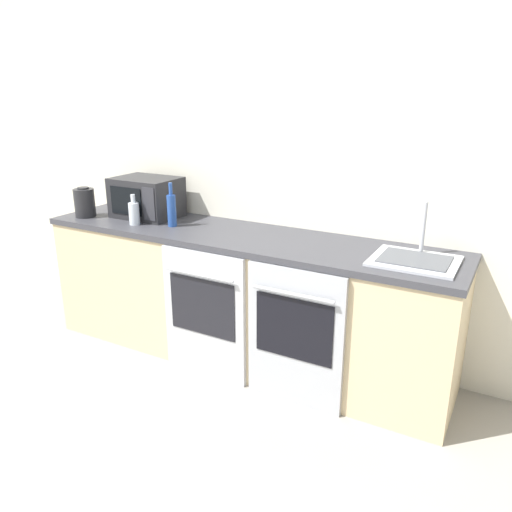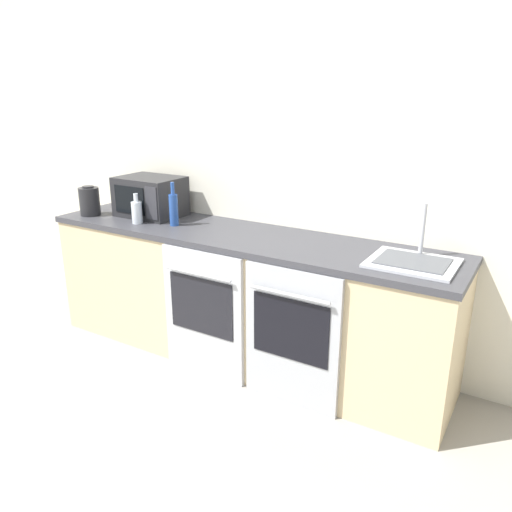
{
  "view_description": "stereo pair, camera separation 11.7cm",
  "coord_description": "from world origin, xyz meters",
  "px_view_note": "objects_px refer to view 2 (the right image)",
  "views": [
    {
      "loc": [
        1.6,
        -0.97,
        1.77
      ],
      "look_at": [
        0.12,
        1.7,
        0.76
      ],
      "focal_mm": 35.0,
      "sensor_mm": 36.0,
      "label": 1
    },
    {
      "loc": [
        1.7,
        -0.91,
        1.77
      ],
      "look_at": [
        0.12,
        1.7,
        0.76
      ],
      "focal_mm": 35.0,
      "sensor_mm": 36.0,
      "label": 2
    }
  ],
  "objects_px": {
    "oven_right": "(291,338)",
    "kettle": "(89,201)",
    "oven_left": "(203,314)",
    "bottle_blue": "(174,209)",
    "sink": "(413,261)",
    "bottle_clear": "(137,212)",
    "microwave": "(150,196)"
  },
  "relations": [
    {
      "from": "oven_right",
      "to": "kettle",
      "type": "height_order",
      "value": "kettle"
    },
    {
      "from": "oven_left",
      "to": "kettle",
      "type": "height_order",
      "value": "kettle"
    },
    {
      "from": "bottle_blue",
      "to": "kettle",
      "type": "distance_m",
      "value": 0.73
    },
    {
      "from": "sink",
      "to": "kettle",
      "type": "bearing_deg",
      "value": -176.78
    },
    {
      "from": "sink",
      "to": "bottle_clear",
      "type": "bearing_deg",
      "value": -176.01
    },
    {
      "from": "bottle_clear",
      "to": "kettle",
      "type": "height_order",
      "value": "kettle"
    },
    {
      "from": "oven_right",
      "to": "bottle_blue",
      "type": "xyz_separation_m",
      "value": [
        -1.05,
        0.27,
        0.58
      ]
    },
    {
      "from": "oven_right",
      "to": "kettle",
      "type": "distance_m",
      "value": 1.87
    },
    {
      "from": "microwave",
      "to": "oven_right",
      "type": "bearing_deg",
      "value": -16.11
    },
    {
      "from": "oven_left",
      "to": "sink",
      "type": "distance_m",
      "value": 1.32
    },
    {
      "from": "oven_left",
      "to": "bottle_blue",
      "type": "distance_m",
      "value": 0.76
    },
    {
      "from": "microwave",
      "to": "bottle_clear",
      "type": "height_order",
      "value": "microwave"
    },
    {
      "from": "oven_left",
      "to": "bottle_clear",
      "type": "height_order",
      "value": "bottle_clear"
    },
    {
      "from": "oven_right",
      "to": "sink",
      "type": "distance_m",
      "value": 0.8
    },
    {
      "from": "bottle_clear",
      "to": "kettle",
      "type": "distance_m",
      "value": 0.47
    },
    {
      "from": "bottle_clear",
      "to": "bottle_blue",
      "type": "bearing_deg",
      "value": 18.84
    },
    {
      "from": "kettle",
      "to": "bottle_blue",
      "type": "bearing_deg",
      "value": 6.98
    },
    {
      "from": "bottle_clear",
      "to": "sink",
      "type": "xyz_separation_m",
      "value": [
        1.87,
        0.13,
        -0.07
      ]
    },
    {
      "from": "oven_left",
      "to": "oven_right",
      "type": "bearing_deg",
      "value": 0.0
    },
    {
      "from": "oven_right",
      "to": "kettle",
      "type": "xyz_separation_m",
      "value": [
        -1.78,
        0.18,
        0.56
      ]
    },
    {
      "from": "oven_left",
      "to": "kettle",
      "type": "bearing_deg",
      "value": 171.32
    },
    {
      "from": "bottle_clear",
      "to": "oven_left",
      "type": "bearing_deg",
      "value": -14.58
    },
    {
      "from": "bottle_blue",
      "to": "bottle_clear",
      "type": "relative_size",
      "value": 1.42
    },
    {
      "from": "oven_right",
      "to": "microwave",
      "type": "bearing_deg",
      "value": 163.89
    },
    {
      "from": "bottle_blue",
      "to": "kettle",
      "type": "relative_size",
      "value": 1.38
    },
    {
      "from": "bottle_blue",
      "to": "sink",
      "type": "bearing_deg",
      "value": 1.52
    },
    {
      "from": "bottle_blue",
      "to": "microwave",
      "type": "bearing_deg",
      "value": 157.94
    },
    {
      "from": "oven_left",
      "to": "oven_right",
      "type": "relative_size",
      "value": 1.0
    },
    {
      "from": "bottle_blue",
      "to": "sink",
      "type": "relative_size",
      "value": 0.66
    },
    {
      "from": "bottle_blue",
      "to": "sink",
      "type": "distance_m",
      "value": 1.62
    },
    {
      "from": "microwave",
      "to": "bottle_clear",
      "type": "xyz_separation_m",
      "value": [
        0.07,
        -0.22,
        -0.06
      ]
    },
    {
      "from": "oven_right",
      "to": "bottle_clear",
      "type": "distance_m",
      "value": 1.43
    }
  ]
}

